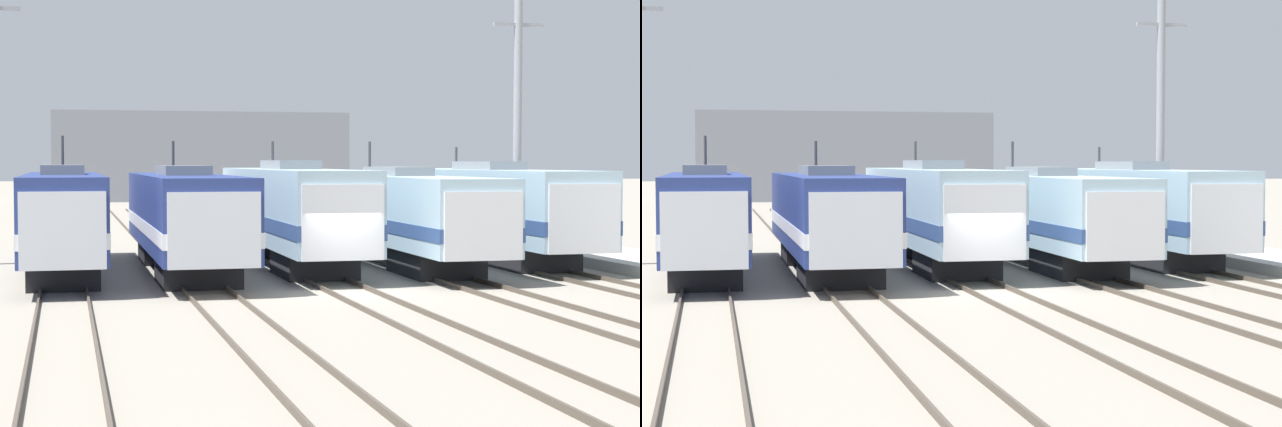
{
  "view_description": "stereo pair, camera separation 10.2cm",
  "coord_description": "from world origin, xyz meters",
  "views": [
    {
      "loc": [
        -8.76,
        -32.57,
        4.17
      ],
      "look_at": [
        -0.6,
        1.54,
        2.46
      ],
      "focal_mm": 60.0,
      "sensor_mm": 36.0,
      "label": 1
    },
    {
      "loc": [
        -8.66,
        -32.59,
        4.17
      ],
      "look_at": [
        -0.6,
        1.54,
        2.46
      ],
      "focal_mm": 60.0,
      "sensor_mm": 36.0,
      "label": 2
    }
  ],
  "objects": [
    {
      "name": "rail_pair_center",
      "position": [
        0.0,
        0.0,
        0.07
      ],
      "size": [
        1.51,
        120.0,
        0.15
      ],
      "color": "#4C4238",
      "rests_on": "ground_plane"
    },
    {
      "name": "locomotive_center_left",
      "position": [
        -4.42,
        7.3,
        2.08
      ],
      "size": [
        3.1,
        17.26,
        5.01
      ],
      "color": "black",
      "rests_on": "ground_plane"
    },
    {
      "name": "locomotive_center",
      "position": [
        0.0,
        8.64,
        2.17
      ],
      "size": [
        3.04,
        16.79,
        5.04
      ],
      "color": "#232326",
      "rests_on": "ground_plane"
    },
    {
      "name": "locomotive_center_right",
      "position": [
        4.42,
        8.44,
        2.05
      ],
      "size": [
        2.98,
        18.55,
        5.05
      ],
      "color": "#232326",
      "rests_on": "ground_plane"
    },
    {
      "name": "depot_building",
      "position": [
        5.44,
        84.73,
        4.69
      ],
      "size": [
        31.02,
        13.25,
        9.37
      ],
      "color": "gray",
      "rests_on": "ground_plane"
    },
    {
      "name": "locomotive_far_right",
      "position": [
        8.84,
        9.68,
        2.15
      ],
      "size": [
        3.0,
        17.54,
        4.83
      ],
      "color": "#232326",
      "rests_on": "ground_plane"
    },
    {
      "name": "catenary_tower_right",
      "position": [
        11.23,
        12.51,
        6.02
      ],
      "size": [
        2.38,
        0.38,
        11.73
      ],
      "color": "gray",
      "rests_on": "ground_plane"
    },
    {
      "name": "rail_pair_center_right",
      "position": [
        4.42,
        0.0,
        0.07
      ],
      "size": [
        1.51,
        120.0,
        0.15
      ],
      "color": "#4C4238",
      "rests_on": "ground_plane"
    },
    {
      "name": "locomotive_far_left",
      "position": [
        -8.84,
        7.64,
        2.09
      ],
      "size": [
        2.8,
        16.63,
        5.21
      ],
      "color": "black",
      "rests_on": "ground_plane"
    },
    {
      "name": "rail_pair_far_right",
      "position": [
        8.84,
        0.0,
        0.07
      ],
      "size": [
        1.5,
        120.0,
        0.15
      ],
      "color": "#4C4238",
      "rests_on": "ground_plane"
    },
    {
      "name": "ground_plane",
      "position": [
        0.0,
        0.0,
        0.0
      ],
      "size": [
        400.0,
        400.0,
        0.0
      ],
      "primitive_type": "plane",
      "color": "gray"
    },
    {
      "name": "rail_pair_far_left",
      "position": [
        -8.84,
        0.0,
        0.07
      ],
      "size": [
        1.5,
        120.0,
        0.15
      ],
      "color": "#4C4238",
      "rests_on": "ground_plane"
    },
    {
      "name": "rail_pair_center_left",
      "position": [
        -4.42,
        0.0,
        0.07
      ],
      "size": [
        1.51,
        120.0,
        0.15
      ],
      "color": "#4C4238",
      "rests_on": "ground_plane"
    }
  ]
}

